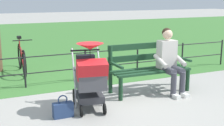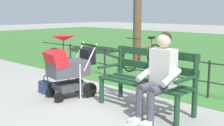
{
  "view_description": "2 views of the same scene",
  "coord_description": "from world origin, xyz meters",
  "px_view_note": "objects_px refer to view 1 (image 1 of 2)",
  "views": [
    {
      "loc": [
        2.25,
        5.04,
        1.9
      ],
      "look_at": [
        -0.06,
        -0.03,
        0.67
      ],
      "focal_mm": 49.28,
      "sensor_mm": 36.0,
      "label": 1
    },
    {
      "loc": [
        -3.62,
        3.59,
        1.56
      ],
      "look_at": [
        -0.37,
        0.18,
        0.73
      ],
      "focal_mm": 46.68,
      "sensor_mm": 36.0,
      "label": 2
    }
  ],
  "objects_px": {
    "stroller": "(90,76)",
    "bicycle": "(22,58)",
    "park_bench": "(148,66)",
    "person_on_bench": "(170,59)",
    "handbag": "(63,110)"
  },
  "relations": [
    {
      "from": "stroller",
      "to": "bicycle",
      "type": "height_order",
      "value": "stroller"
    },
    {
      "from": "park_bench",
      "to": "stroller",
      "type": "relative_size",
      "value": 1.4
    },
    {
      "from": "person_on_bench",
      "to": "bicycle",
      "type": "distance_m",
      "value": 3.75
    },
    {
      "from": "person_on_bench",
      "to": "stroller",
      "type": "bearing_deg",
      "value": 8.95
    },
    {
      "from": "handbag",
      "to": "park_bench",
      "type": "bearing_deg",
      "value": -161.66
    },
    {
      "from": "park_bench",
      "to": "bicycle",
      "type": "relative_size",
      "value": 0.97
    },
    {
      "from": "person_on_bench",
      "to": "handbag",
      "type": "distance_m",
      "value": 2.4
    },
    {
      "from": "park_bench",
      "to": "person_on_bench",
      "type": "xyz_separation_m",
      "value": [
        -0.36,
        0.22,
        0.15
      ]
    },
    {
      "from": "handbag",
      "to": "bicycle",
      "type": "relative_size",
      "value": 0.22
    },
    {
      "from": "stroller",
      "to": "handbag",
      "type": "distance_m",
      "value": 0.71
    },
    {
      "from": "handbag",
      "to": "bicycle",
      "type": "distance_m",
      "value": 3.26
    },
    {
      "from": "handbag",
      "to": "bicycle",
      "type": "xyz_separation_m",
      "value": [
        0.14,
        -3.24,
        0.24
      ]
    },
    {
      "from": "handbag",
      "to": "bicycle",
      "type": "height_order",
      "value": "bicycle"
    },
    {
      "from": "person_on_bench",
      "to": "bicycle",
      "type": "bearing_deg",
      "value": -49.12
    },
    {
      "from": "bicycle",
      "to": "person_on_bench",
      "type": "bearing_deg",
      "value": 130.88
    }
  ]
}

